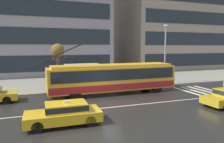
{
  "coord_description": "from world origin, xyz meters",
  "views": [
    {
      "loc": [
        -4.85,
        -15.27,
        4.41
      ],
      "look_at": [
        2.02,
        4.04,
        1.98
      ],
      "focal_mm": 33.65,
      "sensor_mm": 36.0,
      "label": 1
    }
  ],
  "objects_px": {
    "pedestrian_approaching_curb": "(81,73)",
    "street_tree_bare": "(58,53)",
    "trolleybus": "(113,77)",
    "pedestrian_at_shelter": "(116,71)",
    "pedestrian_walking_past": "(75,80)",
    "bus_shelter": "(82,70)",
    "taxi_oncoming_near": "(64,113)",
    "pedestrian_waiting_by_pole": "(116,70)",
    "street_lamp": "(165,49)"
  },
  "relations": [
    {
      "from": "pedestrian_at_shelter",
      "to": "pedestrian_waiting_by_pole",
      "type": "xyz_separation_m",
      "value": [
        0.6,
        1.69,
        -0.08
      ]
    },
    {
      "from": "pedestrian_approaching_curb",
      "to": "street_lamp",
      "type": "xyz_separation_m",
      "value": [
        9.71,
        -0.64,
        2.43
      ]
    },
    {
      "from": "taxi_oncoming_near",
      "to": "street_lamp",
      "type": "bearing_deg",
      "value": 35.74
    },
    {
      "from": "pedestrian_walking_past",
      "to": "pedestrian_waiting_by_pole",
      "type": "xyz_separation_m",
      "value": [
        5.08,
        1.86,
        0.59
      ]
    },
    {
      "from": "trolleybus",
      "to": "taxi_oncoming_near",
      "type": "relative_size",
      "value": 3.16
    },
    {
      "from": "pedestrian_at_shelter",
      "to": "street_lamp",
      "type": "relative_size",
      "value": 0.29
    },
    {
      "from": "trolleybus",
      "to": "pedestrian_walking_past",
      "type": "relative_size",
      "value": 8.25
    },
    {
      "from": "pedestrian_at_shelter",
      "to": "street_tree_bare",
      "type": "relative_size",
      "value": 0.43
    },
    {
      "from": "bus_shelter",
      "to": "street_lamp",
      "type": "xyz_separation_m",
      "value": [
        9.39,
        -1.62,
        2.18
      ]
    },
    {
      "from": "bus_shelter",
      "to": "taxi_oncoming_near",
      "type": "bearing_deg",
      "value": -106.57
    },
    {
      "from": "pedestrian_walking_past",
      "to": "pedestrian_waiting_by_pole",
      "type": "height_order",
      "value": "pedestrian_waiting_by_pole"
    },
    {
      "from": "trolleybus",
      "to": "taxi_oncoming_near",
      "type": "distance_m",
      "value": 8.62
    },
    {
      "from": "taxi_oncoming_near",
      "to": "bus_shelter",
      "type": "xyz_separation_m",
      "value": [
        3.17,
        10.66,
        1.24
      ]
    },
    {
      "from": "bus_shelter",
      "to": "street_lamp",
      "type": "height_order",
      "value": "street_lamp"
    },
    {
      "from": "pedestrian_at_shelter",
      "to": "pedestrian_waiting_by_pole",
      "type": "distance_m",
      "value": 1.8
    },
    {
      "from": "trolleybus",
      "to": "pedestrian_at_shelter",
      "type": "relative_size",
      "value": 6.79
    },
    {
      "from": "pedestrian_waiting_by_pole",
      "to": "street_lamp",
      "type": "xyz_separation_m",
      "value": [
        5.34,
        -1.98,
        2.45
      ]
    },
    {
      "from": "street_tree_bare",
      "to": "taxi_oncoming_near",
      "type": "bearing_deg",
      "value": -93.86
    },
    {
      "from": "taxi_oncoming_near",
      "to": "pedestrian_walking_past",
      "type": "height_order",
      "value": "pedestrian_walking_past"
    },
    {
      "from": "taxi_oncoming_near",
      "to": "pedestrian_waiting_by_pole",
      "type": "bearing_deg",
      "value": 56.78
    },
    {
      "from": "trolleybus",
      "to": "pedestrian_approaching_curb",
      "type": "relative_size",
      "value": 6.83
    },
    {
      "from": "trolleybus",
      "to": "pedestrian_approaching_curb",
      "type": "xyz_separation_m",
      "value": [
        -2.52,
        2.99,
        0.17
      ]
    },
    {
      "from": "pedestrian_walking_past",
      "to": "pedestrian_approaching_curb",
      "type": "bearing_deg",
      "value": 35.94
    },
    {
      "from": "pedestrian_walking_past",
      "to": "street_tree_bare",
      "type": "bearing_deg",
      "value": 118.44
    },
    {
      "from": "trolleybus",
      "to": "taxi_oncoming_near",
      "type": "height_order",
      "value": "trolleybus"
    },
    {
      "from": "pedestrian_walking_past",
      "to": "pedestrian_at_shelter",
      "type": "bearing_deg",
      "value": 2.2
    },
    {
      "from": "trolleybus",
      "to": "pedestrian_approaching_curb",
      "type": "height_order",
      "value": "trolleybus"
    },
    {
      "from": "pedestrian_at_shelter",
      "to": "pedestrian_walking_past",
      "type": "distance_m",
      "value": 4.54
    },
    {
      "from": "street_tree_bare",
      "to": "street_lamp",
      "type": "bearing_deg",
      "value": -12.53
    },
    {
      "from": "trolleybus",
      "to": "pedestrian_at_shelter",
      "type": "distance_m",
      "value": 2.94
    },
    {
      "from": "bus_shelter",
      "to": "pedestrian_approaching_curb",
      "type": "distance_m",
      "value": 1.07
    },
    {
      "from": "street_lamp",
      "to": "pedestrian_waiting_by_pole",
      "type": "bearing_deg",
      "value": 159.61
    },
    {
      "from": "pedestrian_at_shelter",
      "to": "pedestrian_approaching_curb",
      "type": "distance_m",
      "value": 3.79
    },
    {
      "from": "pedestrian_at_shelter",
      "to": "street_tree_bare",
      "type": "distance_m",
      "value": 6.59
    },
    {
      "from": "trolleybus",
      "to": "street_tree_bare",
      "type": "bearing_deg",
      "value": 132.7
    },
    {
      "from": "pedestrian_at_shelter",
      "to": "pedestrian_approaching_curb",
      "type": "height_order",
      "value": "pedestrian_at_shelter"
    },
    {
      "from": "trolleybus",
      "to": "pedestrian_at_shelter",
      "type": "height_order",
      "value": "trolleybus"
    },
    {
      "from": "trolleybus",
      "to": "pedestrian_at_shelter",
      "type": "xyz_separation_m",
      "value": [
        1.25,
        2.65,
        0.23
      ]
    },
    {
      "from": "pedestrian_waiting_by_pole",
      "to": "bus_shelter",
      "type": "bearing_deg",
      "value": -174.92
    },
    {
      "from": "street_tree_bare",
      "to": "pedestrian_walking_past",
      "type": "bearing_deg",
      "value": -61.56
    },
    {
      "from": "taxi_oncoming_near",
      "to": "pedestrian_at_shelter",
      "type": "bearing_deg",
      "value": 54.64
    },
    {
      "from": "bus_shelter",
      "to": "pedestrian_walking_past",
      "type": "relative_size",
      "value": 2.25
    },
    {
      "from": "pedestrian_approaching_curb",
      "to": "street_tree_bare",
      "type": "distance_m",
      "value": 3.53
    },
    {
      "from": "pedestrian_waiting_by_pole",
      "to": "street_tree_bare",
      "type": "xyz_separation_m",
      "value": [
        -6.43,
        0.63,
        2.09
      ]
    },
    {
      "from": "street_tree_bare",
      "to": "pedestrian_waiting_by_pole",
      "type": "bearing_deg",
      "value": -5.61
    },
    {
      "from": "bus_shelter",
      "to": "pedestrian_approaching_curb",
      "type": "height_order",
      "value": "bus_shelter"
    },
    {
      "from": "pedestrian_walking_past",
      "to": "street_lamp",
      "type": "bearing_deg",
      "value": -0.66
    },
    {
      "from": "street_tree_bare",
      "to": "bus_shelter",
      "type": "bearing_deg",
      "value": -22.57
    },
    {
      "from": "taxi_oncoming_near",
      "to": "street_tree_bare",
      "type": "bearing_deg",
      "value": 86.14
    },
    {
      "from": "taxi_oncoming_near",
      "to": "street_tree_bare",
      "type": "distance_m",
      "value": 12.08
    }
  ]
}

